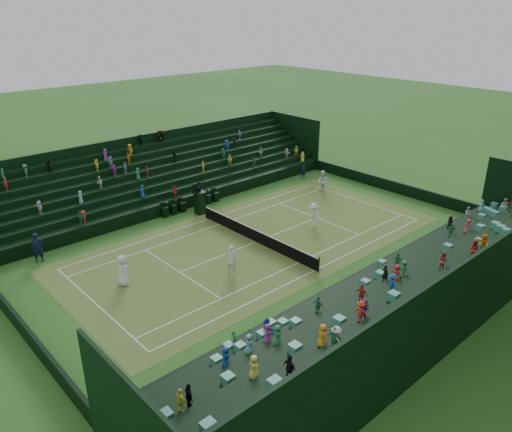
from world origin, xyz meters
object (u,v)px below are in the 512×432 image
object	(u,v)px
tennis_net	(256,235)
player_far_east	(313,215)
player_near_east	(231,260)
player_far_west	(322,181)
player_near_west	(123,270)
umpire_chair	(199,200)

from	to	relation	value
tennis_net	player_far_east	distance (m)	5.10
player_near_east	player_far_west	bearing A→B (deg)	-95.12
tennis_net	player_near_west	xyz separation A→B (m)	(-1.02, -9.68, 0.43)
umpire_chair	player_far_west	bearing A→B (deg)	73.53
umpire_chair	player_far_east	size ratio (longest dim) A/B	1.48
player_far_east	player_near_west	bearing A→B (deg)	-98.12
tennis_net	umpire_chair	bearing A→B (deg)	178.26
tennis_net	player_far_west	xyz separation A→B (m)	(-3.63, 11.22, 0.45)
tennis_net	player_far_east	xyz separation A→B (m)	(0.83, 5.02, 0.40)
tennis_net	umpire_chair	xyz separation A→B (m)	(-6.89, 0.21, 0.64)
player_near_west	player_near_east	xyz separation A→B (m)	(3.28, 5.60, 0.01)
player_far_west	player_far_east	size ratio (longest dim) A/B	1.06
player_far_east	player_near_east	bearing A→B (deg)	-82.03
player_far_west	umpire_chair	bearing A→B (deg)	-88.62
tennis_net	player_near_east	size ratio (longest dim) A/B	6.00
player_near_east	player_far_east	size ratio (longest dim) A/B	1.06
player_near_east	player_far_east	distance (m)	9.20
umpire_chair	player_near_west	xyz separation A→B (m)	(5.87, -9.89, -0.21)
player_near_west	player_far_east	world-z (taller)	player_near_west
tennis_net	player_far_west	bearing A→B (deg)	107.94
player_far_west	player_far_east	xyz separation A→B (m)	(4.46, -6.20, -0.06)
player_near_west	player_near_east	bearing A→B (deg)	-117.48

